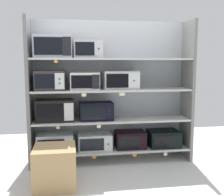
# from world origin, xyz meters

# --- Properties ---
(ground) EXTENTS (6.49, 6.00, 0.02)m
(ground) POSITION_xyz_m (0.00, -1.00, -0.01)
(ground) COLOR silver
(back_panel) EXTENTS (2.69, 0.04, 2.29)m
(back_panel) POSITION_xyz_m (0.00, 0.26, 1.14)
(back_panel) COLOR #9EA3A8
(back_panel) RESTS_ON ground
(upright_left) EXTENTS (0.05, 0.48, 2.29)m
(upright_left) POSITION_xyz_m (-1.27, 0.00, 1.14)
(upright_left) COLOR slate
(upright_left) RESTS_ON ground
(upright_right) EXTENTS (0.05, 0.48, 2.29)m
(upright_right) POSITION_xyz_m (1.27, 0.00, 1.14)
(upright_right) COLOR slate
(upright_right) RESTS_ON ground
(shelf_0) EXTENTS (2.49, 0.48, 0.03)m
(shelf_0) POSITION_xyz_m (0.00, 0.00, 0.20)
(shelf_0) COLOR beige
(shelf_0) RESTS_ON ground
(microwave_0) EXTENTS (0.56, 0.42, 0.29)m
(microwave_0) POSITION_xyz_m (-0.91, -0.00, 0.36)
(microwave_0) COLOR #AFB6B6
(microwave_0) RESTS_ON shelf_0
(microwave_1) EXTENTS (0.54, 0.37, 0.26)m
(microwave_1) POSITION_xyz_m (-0.28, -0.00, 0.35)
(microwave_1) COLOR #B0BCBC
(microwave_1) RESTS_ON shelf_0
(microwave_2) EXTENTS (0.48, 0.34, 0.27)m
(microwave_2) POSITION_xyz_m (0.30, -0.00, 0.35)
(microwave_2) COLOR black
(microwave_2) RESTS_ON shelf_0
(microwave_3) EXTENTS (0.51, 0.40, 0.27)m
(microwave_3) POSITION_xyz_m (0.87, -0.00, 0.35)
(microwave_3) COLOR black
(microwave_3) RESTS_ON shelf_0
(price_tag_0) EXTENTS (0.06, 0.00, 0.04)m
(price_tag_0) POSITION_xyz_m (-0.31, -0.24, 0.16)
(price_tag_0) COLOR orange
(price_tag_1) EXTENTS (0.06, 0.00, 0.04)m
(price_tag_1) POSITION_xyz_m (0.32, -0.24, 0.16)
(price_tag_1) COLOR orange
(price_tag_2) EXTENTS (0.06, 0.00, 0.05)m
(price_tag_2) POSITION_xyz_m (0.83, -0.24, 0.16)
(price_tag_2) COLOR white
(shelf_1) EXTENTS (2.49, 0.48, 0.03)m
(shelf_1) POSITION_xyz_m (0.00, 0.00, 0.69)
(shelf_1) COLOR beige
(microwave_4) EXTENTS (0.58, 0.34, 0.34)m
(microwave_4) POSITION_xyz_m (-0.89, -0.00, 0.87)
(microwave_4) COLOR black
(microwave_4) RESTS_ON shelf_1
(microwave_5) EXTENTS (0.53, 0.34, 0.28)m
(microwave_5) POSITION_xyz_m (-0.26, -0.00, 0.84)
(microwave_5) COLOR black
(microwave_5) RESTS_ON shelf_1
(price_tag_3) EXTENTS (0.05, 0.00, 0.04)m
(price_tag_3) POSITION_xyz_m (-0.85, -0.24, 0.65)
(price_tag_3) COLOR beige
(price_tag_4) EXTENTS (0.06, 0.00, 0.04)m
(price_tag_4) POSITION_xyz_m (-0.24, -0.24, 0.65)
(price_tag_4) COLOR beige
(shelf_2) EXTENTS (2.49, 0.48, 0.03)m
(shelf_2) POSITION_xyz_m (0.00, 0.00, 1.18)
(shelf_2) COLOR beige
(microwave_6) EXTENTS (0.45, 0.42, 0.30)m
(microwave_6) POSITION_xyz_m (-0.96, -0.00, 1.34)
(microwave_6) COLOR #332C2D
(microwave_6) RESTS_ON shelf_2
(microwave_7) EXTENTS (0.45, 0.35, 0.27)m
(microwave_7) POSITION_xyz_m (-0.43, -0.00, 1.32)
(microwave_7) COLOR silver
(microwave_7) RESTS_ON shelf_2
(microwave_8) EXTENTS (0.55, 0.37, 0.29)m
(microwave_8) POSITION_xyz_m (0.14, -0.00, 1.33)
(microwave_8) COLOR #B2BBB6
(microwave_8) RESTS_ON shelf_2
(price_tag_5) EXTENTS (0.07, 0.00, 0.05)m
(price_tag_5) POSITION_xyz_m (-0.46, -0.24, 1.13)
(price_tag_5) COLOR beige
(price_tag_6) EXTENTS (0.09, 0.00, 0.04)m
(price_tag_6) POSITION_xyz_m (0.12, -0.24, 1.13)
(price_tag_6) COLOR beige
(shelf_3) EXTENTS (2.49, 0.48, 0.03)m
(shelf_3) POSITION_xyz_m (0.00, 0.00, 1.67)
(shelf_3) COLOR beige
(microwave_9) EXTENTS (0.56, 0.40, 0.34)m
(microwave_9) POSITION_xyz_m (-0.90, -0.00, 1.85)
(microwave_9) COLOR #B1B2C2
(microwave_9) RESTS_ON shelf_3
(microwave_10) EXTENTS (0.43, 0.37, 0.27)m
(microwave_10) POSITION_xyz_m (-0.38, -0.00, 1.81)
(microwave_10) COLOR #BDB8BD
(microwave_10) RESTS_ON shelf_3
(price_tag_7) EXTENTS (0.05, 0.00, 0.04)m
(price_tag_7) POSITION_xyz_m (-0.86, -0.24, 1.63)
(price_tag_7) COLOR orange
(shipping_carton) EXTENTS (0.54, 0.54, 0.53)m
(shipping_carton) POSITION_xyz_m (-0.88, -0.81, 0.27)
(shipping_carton) COLOR tan
(shipping_carton) RESTS_ON ground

